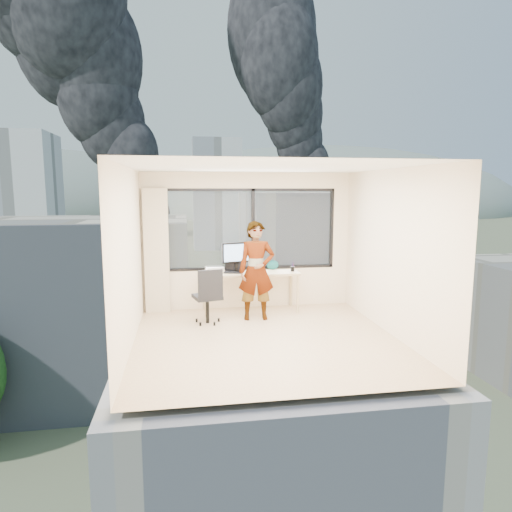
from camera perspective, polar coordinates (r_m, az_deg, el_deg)
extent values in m
cube|color=#D4C08A|center=(6.99, 1.33, -10.58)|extent=(4.00, 4.00, 0.01)
cube|color=white|center=(6.61, 1.41, 11.25)|extent=(4.00, 4.00, 0.01)
cube|color=#F8E0BF|center=(4.75, 5.78, -3.44)|extent=(4.00, 0.01, 2.60)
cube|color=#F8E0BF|center=(6.61, -15.93, -0.37)|extent=(0.01, 4.00, 2.60)
cube|color=#F8E0BF|center=(7.31, 16.98, 0.40)|extent=(0.01, 4.00, 2.60)
cube|color=beige|center=(8.46, -12.54, 0.59)|extent=(0.45, 0.14, 2.30)
cube|color=tan|center=(8.46, -0.71, -4.55)|extent=(1.80, 0.60, 0.75)
imported|color=#2D2D33|center=(7.85, 0.06, -1.89)|extent=(0.66, 0.46, 1.74)
cube|color=white|center=(8.53, -5.34, -1.63)|extent=(0.37, 0.32, 0.08)
cube|color=black|center=(8.23, -2.09, -2.21)|extent=(0.11, 0.06, 0.01)
cylinder|color=black|center=(8.48, 4.68, -1.63)|extent=(0.08, 0.08, 0.09)
ellipsoid|color=#0B4347|center=(8.64, 2.12, -1.13)|extent=(0.25, 0.16, 0.18)
cube|color=#515B3D|center=(127.54, -8.54, 0.99)|extent=(400.00, 400.00, 0.04)
cube|color=beige|center=(38.45, -20.68, -6.09)|extent=(16.00, 12.00, 14.00)
cube|color=white|center=(47.14, 7.26, -1.76)|extent=(14.00, 13.00, 16.00)
cube|color=silver|center=(107.00, -27.75, 6.24)|extent=(14.00, 14.00, 28.00)
cube|color=silver|center=(126.83, -5.04, 7.81)|extent=(13.00, 13.00, 30.00)
cube|color=silver|center=(153.64, 8.41, 7.11)|extent=(15.00, 15.00, 26.00)
ellipsoid|color=slate|center=(347.81, -29.22, 4.67)|extent=(288.00, 216.00, 90.00)
ellipsoid|color=slate|center=(342.21, 8.09, 5.61)|extent=(300.00, 220.00, 96.00)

